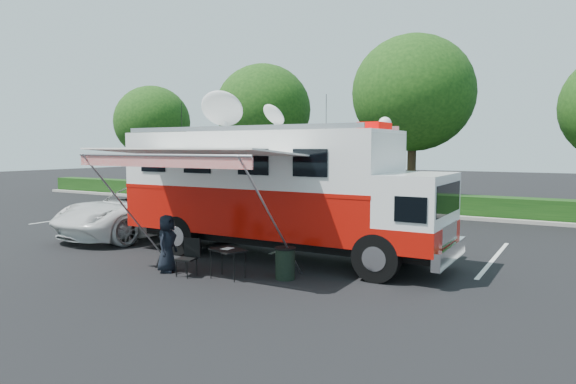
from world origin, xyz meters
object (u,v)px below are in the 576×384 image
Objects in this scene: white_suv at (145,234)px; folding_table at (228,251)px; command_truck at (277,189)px; trash_bin at (285,263)px.

white_suv reaches higher than folding_table.
command_truck reaches higher than white_suv.
trash_bin is at bearing -53.97° from command_truck.
folding_table is at bearing -152.70° from trash_bin.
command_truck is 1.48× the size of white_suv.
trash_bin reaches higher than folding_table.
white_suv is at bearing 159.26° from trash_bin.
folding_table is 1.45m from trash_bin.
folding_table is (6.52, -3.60, 0.69)m from white_suv.
white_suv reaches higher than trash_bin.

